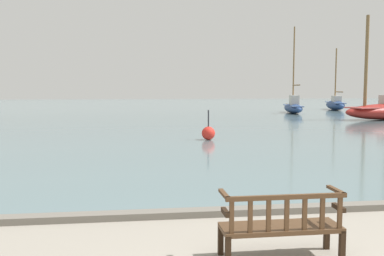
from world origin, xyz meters
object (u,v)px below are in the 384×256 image
Objects in this scene: sailboat_distant_harbor at (335,104)px; channel_buoy at (208,133)px; sailboat_outer_port at (293,107)px; park_bench at (281,225)px.

sailboat_distant_harbor reaches higher than channel_buoy.
sailboat_outer_port is 1.22× the size of sailboat_distant_harbor.
sailboat_distant_harbor is (6.25, 4.74, 0.01)m from sailboat_outer_port.
park_bench is at bearing -111.12° from sailboat_outer_port.
sailboat_outer_port is at bearing 68.88° from park_bench.
channel_buoy is (-17.09, -23.31, -0.29)m from sailboat_distant_harbor.
sailboat_outer_port is at bearing 59.75° from channel_buoy.
sailboat_distant_harbor is (18.26, 35.81, 0.19)m from park_bench.
channel_buoy is (1.17, 12.50, -0.10)m from park_bench.
sailboat_outer_port reaches higher than channel_buoy.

